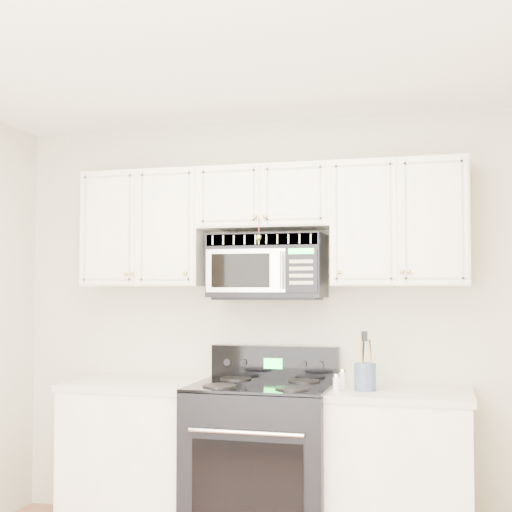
% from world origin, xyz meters
% --- Properties ---
extents(room, '(3.51, 3.51, 2.61)m').
position_xyz_m(room, '(0.00, 0.00, 1.30)').
color(room, '#916146').
rests_on(room, ground).
extents(base_cabinet_left, '(0.86, 0.65, 0.92)m').
position_xyz_m(base_cabinet_left, '(-0.80, 1.44, 0.43)').
color(base_cabinet_left, white).
rests_on(base_cabinet_left, ground).
extents(base_cabinet_right, '(0.86, 0.65, 0.92)m').
position_xyz_m(base_cabinet_right, '(0.80, 1.44, 0.43)').
color(base_cabinet_right, white).
rests_on(base_cabinet_right, ground).
extents(range, '(0.82, 0.75, 1.14)m').
position_xyz_m(range, '(0.02, 1.40, 0.48)').
color(range, black).
rests_on(range, ground).
extents(upper_cabinets, '(2.44, 0.37, 0.75)m').
position_xyz_m(upper_cabinets, '(-0.00, 1.58, 1.93)').
color(upper_cabinets, white).
rests_on(upper_cabinets, ground).
extents(microwave, '(0.71, 0.41, 0.39)m').
position_xyz_m(microwave, '(0.01, 1.57, 1.65)').
color(microwave, black).
rests_on(microwave, ground).
extents(utensil_crock, '(0.13, 0.13, 0.33)m').
position_xyz_m(utensil_crock, '(0.63, 1.38, 1.00)').
color(utensil_crock, slate).
rests_on(utensil_crock, base_cabinet_right).
extents(shaker_salt, '(0.04, 0.04, 0.10)m').
position_xyz_m(shaker_salt, '(0.47, 1.30, 0.97)').
color(shaker_salt, silver).
rests_on(shaker_salt, base_cabinet_right).
extents(shaker_pepper, '(0.05, 0.05, 0.11)m').
position_xyz_m(shaker_pepper, '(0.49, 1.45, 0.98)').
color(shaker_pepper, silver).
rests_on(shaker_pepper, base_cabinet_right).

